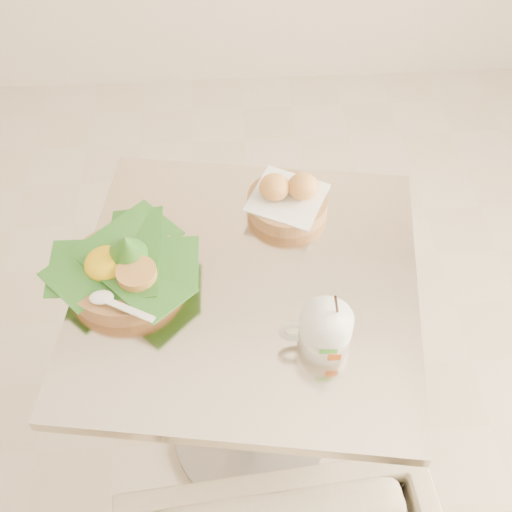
{
  "coord_description": "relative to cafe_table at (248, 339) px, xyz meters",
  "views": [
    {
      "loc": [
        0.15,
        -0.79,
        1.8
      ],
      "look_at": [
        0.19,
        0.02,
        0.82
      ],
      "focal_mm": 45.0,
      "sensor_mm": 36.0,
      "label": 1
    }
  ],
  "objects": [
    {
      "name": "bread_basket",
      "position": [
        0.1,
        0.2,
        0.25
      ],
      "size": [
        0.21,
        0.21,
        0.09
      ],
      "rotation": [
        0.0,
        0.0,
        0.34
      ],
      "color": "#B57E4D",
      "rests_on": "cafe_table"
    },
    {
      "name": "cafe_table",
      "position": [
        0.0,
        0.0,
        0.0
      ],
      "size": [
        0.8,
        0.8,
        0.75
      ],
      "rotation": [
        0.0,
        0.0,
        -0.16
      ],
      "color": "gray",
      "rests_on": "floor"
    },
    {
      "name": "rice_basket",
      "position": [
        -0.25,
        0.02,
        0.26
      ],
      "size": [
        0.3,
        0.3,
        0.15
      ],
      "rotation": [
        0.0,
        0.0,
        -0.19
      ],
      "color": "#B57E4D",
      "rests_on": "cafe_table"
    },
    {
      "name": "coffee_mug",
      "position": [
        0.13,
        -0.16,
        0.27
      ],
      "size": [
        0.14,
        0.1,
        0.17
      ],
      "rotation": [
        0.0,
        0.0,
        -0.03
      ],
      "color": "white",
      "rests_on": "cafe_table"
    },
    {
      "name": "floor",
      "position": [
        -0.18,
        -0.02,
        -0.53
      ],
      "size": [
        3.6,
        3.6,
        0.0
      ],
      "primitive_type": "plane",
      "color": "beige",
      "rests_on": "ground"
    }
  ]
}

